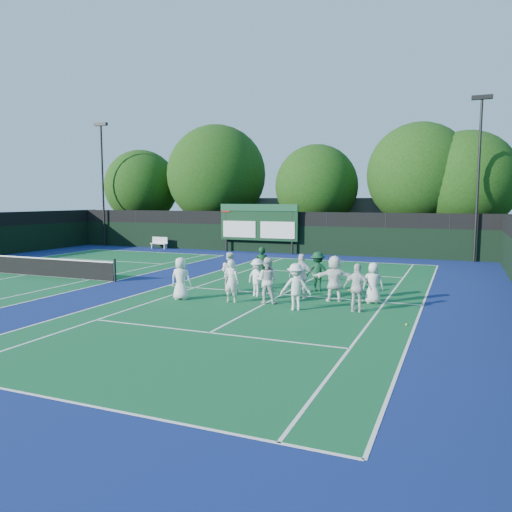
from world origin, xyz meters
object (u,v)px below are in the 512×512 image
at_px(bench, 159,242).
at_px(scoreboard, 258,223).
at_px(coach_left, 262,267).
at_px(tennis_net, 26,266).

bearing_deg(bench, scoreboard, 1.50).
height_order(scoreboard, bench, scoreboard).
xyz_separation_m(bench, coach_left, (13.85, -12.85, 0.40)).
xyz_separation_m(tennis_net, coach_left, (12.48, 1.52, 0.40)).
bearing_deg(coach_left, bench, -57.28).
bearing_deg(bench, coach_left, -42.86).
bearing_deg(tennis_net, bench, 95.45).
bearing_deg(tennis_net, coach_left, 6.94).
bearing_deg(scoreboard, bench, -178.50).
relative_size(tennis_net, coach_left, 6.32).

